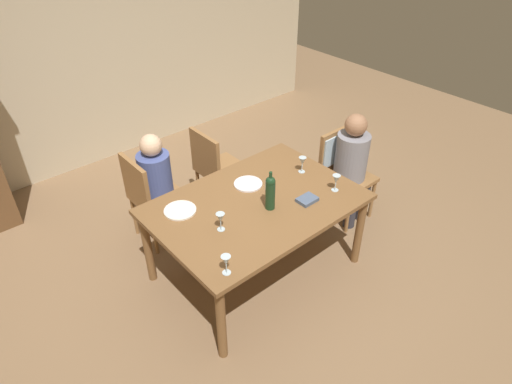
{
  "coord_description": "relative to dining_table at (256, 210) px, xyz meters",
  "views": [
    {
      "loc": [
        -1.9,
        -2.2,
        2.91
      ],
      "look_at": [
        0.0,
        0.0,
        0.86
      ],
      "focal_mm": 31.36,
      "sensor_mm": 36.0,
      "label": 1
    }
  ],
  "objects": [
    {
      "name": "wine_glass_centre",
      "position": [
        -0.42,
        -0.09,
        0.18
      ],
      "size": [
        0.07,
        0.07,
        0.15
      ],
      "color": "silver",
      "rests_on": "dining_table"
    },
    {
      "name": "folded_napkin",
      "position": [
        0.32,
        -0.26,
        0.09
      ],
      "size": [
        0.16,
        0.12,
        0.03
      ],
      "primitive_type": "cube",
      "rotation": [
        0.0,
        0.0,
        0.0
      ],
      "color": "#4C5B75",
      "rests_on": "dining_table"
    },
    {
      "name": "wine_glass_near_right",
      "position": [
        0.61,
        0.08,
        0.18
      ],
      "size": [
        0.07,
        0.07,
        0.15
      ],
      "color": "silver",
      "rests_on": "dining_table"
    },
    {
      "name": "dinner_plate_host",
      "position": [
        -0.53,
        0.3,
        0.08
      ],
      "size": [
        0.26,
        0.26,
        0.01
      ],
      "primitive_type": "cylinder",
      "color": "white",
      "rests_on": "dining_table"
    },
    {
      "name": "dinner_plate_guest_left",
      "position": [
        0.11,
        0.24,
        0.08
      ],
      "size": [
        0.24,
        0.24,
        0.01
      ],
      "primitive_type": "cylinder",
      "color": "white",
      "rests_on": "dining_table"
    },
    {
      "name": "chair_far_right",
      "position": [
        0.29,
        0.96,
        -0.14
      ],
      "size": [
        0.44,
        0.44,
        0.92
      ],
      "rotation": [
        0.0,
        0.0,
        -1.57
      ],
      "color": "olive",
      "rests_on": "ground_plane"
    },
    {
      "name": "person_man_bearded",
      "position": [
        1.21,
        -0.03,
        -0.01
      ],
      "size": [
        0.31,
        0.36,
        1.15
      ],
      "rotation": [
        0.0,
        0.0,
        3.14
      ],
      "color": "#33333D",
      "rests_on": "ground_plane"
    },
    {
      "name": "ground_plane",
      "position": [
        0.0,
        0.0,
        -0.68
      ],
      "size": [
        10.0,
        10.0,
        0.0
      ],
      "primitive_type": "plane",
      "color": "#846647"
    },
    {
      "name": "wine_bottle_tall_green",
      "position": [
        0.03,
        -0.13,
        0.23
      ],
      "size": [
        0.08,
        0.08,
        0.34
      ],
      "color": "#19381E",
      "rests_on": "dining_table"
    },
    {
      "name": "person_woman_host",
      "position": [
        -0.35,
        0.96,
        -0.03
      ],
      "size": [
        0.34,
        0.3,
        1.11
      ],
      "rotation": [
        0.0,
        0.0,
        -1.57
      ],
      "color": "#33333D",
      "rests_on": "ground_plane"
    },
    {
      "name": "dining_table",
      "position": [
        0.0,
        0.0,
        0.0
      ],
      "size": [
        1.67,
        1.16,
        0.76
      ],
      "color": "brown",
      "rests_on": "ground_plane"
    },
    {
      "name": "wine_glass_far",
      "position": [
        -0.66,
        -0.47,
        0.18
      ],
      "size": [
        0.07,
        0.07,
        0.15
      ],
      "color": "silver",
      "rests_on": "dining_table"
    },
    {
      "name": "chair_right_end",
      "position": [
        1.21,
        0.12,
        -0.08
      ],
      "size": [
        0.44,
        0.46,
        0.92
      ],
      "rotation": [
        0.0,
        0.0,
        3.14
      ],
      "color": "olive",
      "rests_on": "ground_plane"
    },
    {
      "name": "chair_far_left",
      "position": [
        -0.46,
        0.96,
        -0.14
      ],
      "size": [
        0.44,
        0.44,
        0.92
      ],
      "rotation": [
        0.0,
        0.0,
        -1.57
      ],
      "color": "olive",
      "rests_on": "ground_plane"
    },
    {
      "name": "rear_room_partition",
      "position": [
        0.0,
        2.78,
        0.67
      ],
      "size": [
        6.4,
        0.12,
        2.7
      ],
      "primitive_type": "cube",
      "color": "beige",
      "rests_on": "ground_plane"
    },
    {
      "name": "wine_glass_near_left",
      "position": [
        0.61,
        -0.31,
        0.18
      ],
      "size": [
        0.07,
        0.07,
        0.15
      ],
      "color": "silver",
      "rests_on": "dining_table"
    }
  ]
}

